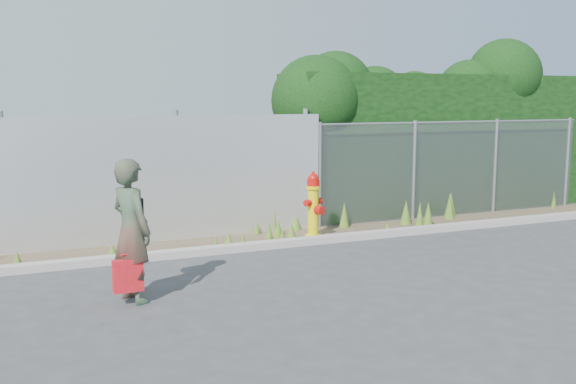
{
  "coord_description": "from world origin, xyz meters",
  "views": [
    {
      "loc": [
        -4.33,
        -8.0,
        2.52
      ],
      "look_at": [
        -0.3,
        1.4,
        1.0
      ],
      "focal_mm": 40.0,
      "sensor_mm": 36.0,
      "label": 1
    }
  ],
  "objects": [
    {
      "name": "fire_hydrant",
      "position": [
        0.53,
        2.19,
        0.59
      ],
      "size": [
        0.41,
        0.36,
        1.21
      ],
      "rotation": [
        0.0,
        0.0,
        0.4
      ],
      "color": "yellow",
      "rests_on": "ground"
    },
    {
      "name": "weed_strip",
      "position": [
        0.36,
        2.43,
        0.13
      ],
      "size": [
        16.0,
        1.31,
        0.53
      ],
      "color": "#4F3E2D",
      "rests_on": "ground"
    },
    {
      "name": "curb",
      "position": [
        0.0,
        1.8,
        0.06
      ],
      "size": [
        16.0,
        0.22,
        0.12
      ],
      "primitive_type": "cube",
      "color": "gray",
      "rests_on": "ground"
    },
    {
      "name": "black_shoulder_bag",
      "position": [
        -3.01,
        0.05,
        1.16
      ],
      "size": [
        0.26,
        0.11,
        0.2
      ],
      "rotation": [
        0.0,
        0.0,
        0.03
      ],
      "color": "black"
    },
    {
      "name": "red_tote_bag",
      "position": [
        -3.15,
        -0.32,
        0.38
      ],
      "size": [
        0.36,
        0.13,
        0.47
      ],
      "rotation": [
        0.0,
        0.0,
        0.03
      ],
      "color": "#A51A09"
    },
    {
      "name": "corrugated_fence",
      "position": [
        -3.25,
        3.01,
        1.1
      ],
      "size": [
        8.5,
        0.21,
        2.3
      ],
      "color": "silver",
      "rests_on": "ground"
    },
    {
      "name": "ground",
      "position": [
        0.0,
        0.0,
        0.0
      ],
      "size": [
        80.0,
        80.0,
        0.0
      ],
      "primitive_type": "plane",
      "color": "#38383A",
      "rests_on": "ground"
    },
    {
      "name": "chainlink_fence",
      "position": [
        4.25,
        3.0,
        1.03
      ],
      "size": [
        6.5,
        0.07,
        2.05
      ],
      "color": "gray",
      "rests_on": "ground"
    },
    {
      "name": "woman",
      "position": [
        -3.06,
        -0.14,
        0.89
      ],
      "size": [
        0.65,
        0.77,
        1.78
      ],
      "primitive_type": "imported",
      "rotation": [
        0.0,
        0.0,
        1.98
      ],
      "color": "#116B48",
      "rests_on": "ground"
    },
    {
      "name": "hedge",
      "position": [
        4.25,
        3.99,
        1.97
      ],
      "size": [
        7.73,
        1.96,
        3.85
      ],
      "color": "black",
      "rests_on": "ground"
    }
  ]
}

